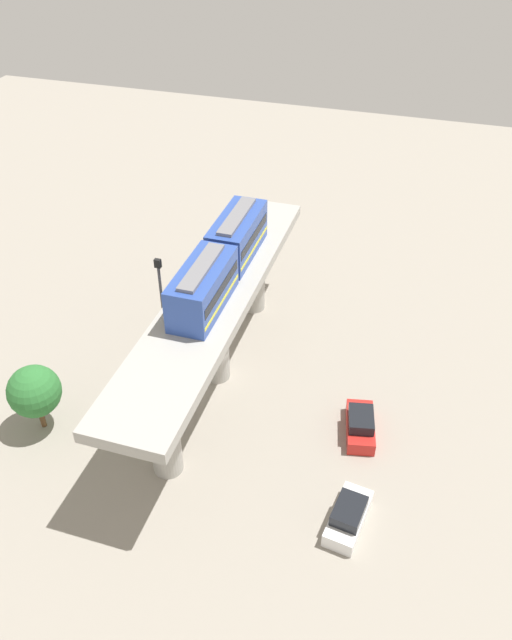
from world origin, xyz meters
name	(u,v)px	position (x,y,z in m)	size (l,w,h in m)	color
ground_plane	(217,376)	(0.00, 0.00, 0.00)	(120.00, 120.00, 0.00)	gray
viaduct	(214,315)	(0.00, 0.00, 5.74)	(5.20, 28.00, 7.62)	#A8A59E
train	(221,260)	(0.00, -1.72, 9.16)	(2.64, 13.55, 3.24)	#2D4CA5
parked_car_red	(360,425)	(-11.15, 2.48, 0.74)	(2.61, 4.48, 1.76)	red
parked_car_white	(348,516)	(-11.70, 9.81, 0.74)	(2.35, 4.41, 1.76)	white
tree_near_viaduct	(34,391)	(9.64, 8.26, 3.24)	(3.53, 3.53, 5.02)	brown
signal_post	(164,315)	(3.40, 1.00, 5.64)	(0.44, 0.28, 10.22)	#4C4C51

